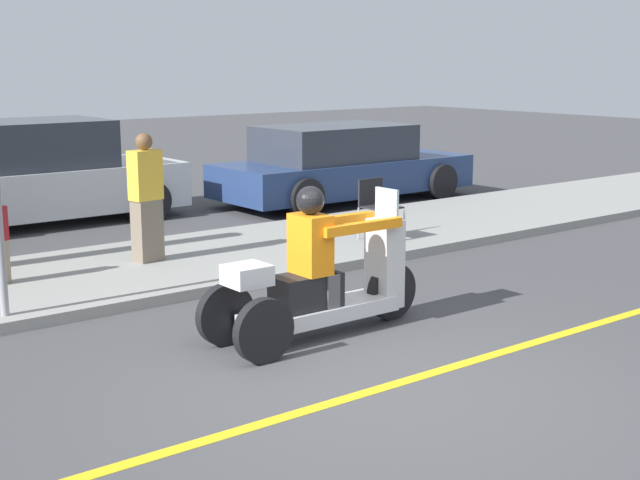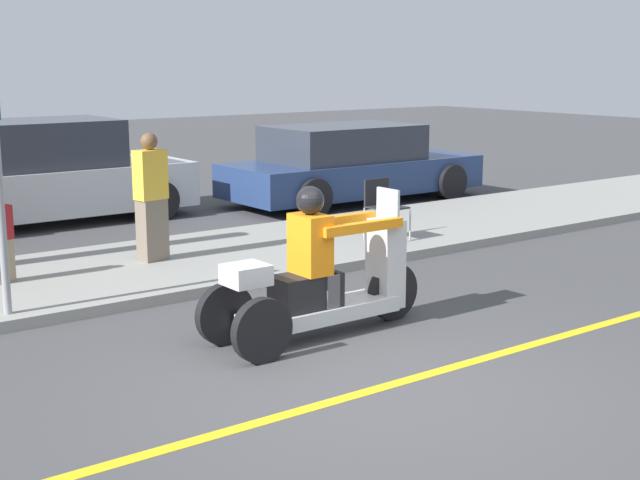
# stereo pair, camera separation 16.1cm
# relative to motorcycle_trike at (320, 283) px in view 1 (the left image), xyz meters

# --- Properties ---
(ground_plane) EXTENTS (60.00, 60.00, 0.00)m
(ground_plane) POSITION_rel_motorcycle_trike_xyz_m (-0.47, -1.37, -0.51)
(ground_plane) COLOR #424244
(lane_stripe) EXTENTS (24.00, 0.12, 0.01)m
(lane_stripe) POSITION_rel_motorcycle_trike_xyz_m (-0.00, -1.37, -0.51)
(lane_stripe) COLOR gold
(lane_stripe) RESTS_ON ground
(sidewalk_strip) EXTENTS (28.00, 2.80, 0.12)m
(sidewalk_strip) POSITION_rel_motorcycle_trike_xyz_m (-0.47, 3.23, -0.45)
(sidewalk_strip) COLOR gray
(sidewalk_strip) RESTS_ON ground
(motorcycle_trike) EXTENTS (2.32, 0.72, 1.43)m
(motorcycle_trike) POSITION_rel_motorcycle_trike_xyz_m (0.00, 0.00, 0.00)
(motorcycle_trike) COLOR black
(motorcycle_trike) RESTS_ON ground
(spectator_by_tree) EXTENTS (0.40, 0.28, 1.56)m
(spectator_by_tree) POSITION_rel_motorcycle_trike_xyz_m (-0.06, 3.36, 0.36)
(spectator_by_tree) COLOR #726656
(spectator_by_tree) RESTS_ON sidewalk_strip
(folding_chair_set_back) EXTENTS (0.48, 0.48, 0.82)m
(folding_chair_set_back) POSITION_rel_motorcycle_trike_xyz_m (3.05, 2.68, 0.11)
(folding_chair_set_back) COLOR #A5A8AD
(folding_chair_set_back) RESTS_ON sidewalk_strip
(parked_car_lot_left) EXTENTS (4.26, 2.04, 1.61)m
(parked_car_lot_left) POSITION_rel_motorcycle_trike_xyz_m (0.10, 7.32, 0.24)
(parked_car_lot_left) COLOR silver
(parked_car_lot_left) RESTS_ON ground
(parked_car_lot_right) EXTENTS (4.82, 2.04, 1.38)m
(parked_car_lot_right) POSITION_rel_motorcycle_trike_xyz_m (5.20, 6.08, 0.15)
(parked_car_lot_right) COLOR navy
(parked_car_lot_right) RESTS_ON ground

